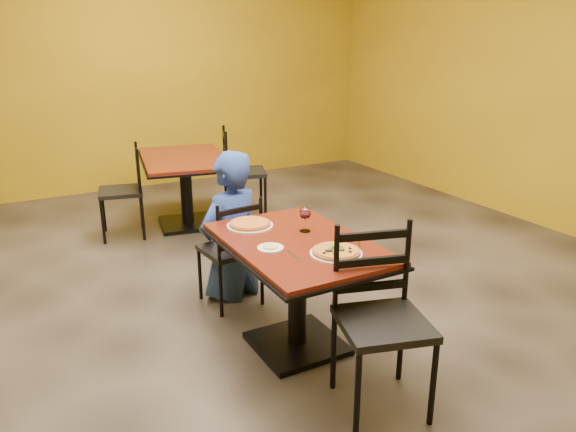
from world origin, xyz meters
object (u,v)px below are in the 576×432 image
table_second (185,175)px  pizza_main (336,251)px  wine_glass (305,218)px  diner (230,224)px  chair_second_right (245,173)px  pizza_far (250,223)px  plate_main (336,253)px  plate_far (250,226)px  side_plate (270,248)px  table_main (297,270)px  chair_main_far (230,250)px  chair_second_left (120,192)px  chair_main_near (383,324)px

table_second → pizza_main: (-0.07, -2.98, 0.21)m
wine_glass → diner: bearing=103.0°
chair_second_right → pizza_far: (-0.99, -2.29, 0.27)m
plate_main → wine_glass: (0.04, 0.43, 0.08)m
plate_far → side_plate: size_ratio=1.94×
pizza_far → table_second: bearing=82.3°
plate_main → wine_glass: bearing=84.7°
table_main → side_plate: size_ratio=7.69×
table_main → table_second: 2.69m
diner → plate_far: bearing=61.9°
chair_main_far → diner: 0.22m
chair_second_right → chair_second_left: bearing=109.1°
chair_second_left → side_plate: chair_second_left is taller
diner → pizza_main: bearing=77.4°
chair_main_near → diner: diner is taller
chair_second_right → side_plate: size_ratio=6.24×
plate_main → chair_main_far: bearing=101.3°
chair_main_far → plate_main: bearing=95.9°
table_second → plate_far: 2.32m
plate_main → pizza_main: pizza_main is taller
table_second → chair_second_left: (-0.68, 0.00, -0.10)m
chair_second_left → pizza_main: size_ratio=3.27×
chair_main_near → pizza_main: chair_main_near is taller
table_main → pizza_main: size_ratio=4.33×
chair_second_right → diner: diner is taller
table_main → wine_glass: bearing=45.5°
plate_main → chair_main_near: bearing=-88.6°
chair_second_left → plate_main: bearing=23.7°
chair_main_far → plate_far: size_ratio=2.76×
plate_main → side_plate: same height
table_second → chair_main_near: chair_main_near is taller
chair_second_left → pizza_main: bearing=23.7°
chair_main_near → wine_glass: (0.03, 0.88, 0.33)m
chair_second_left → table_main: bearing=23.0°
chair_second_right → plate_main: size_ratio=3.22×
diner → pizza_far: size_ratio=4.13×
wine_glass → table_second: bearing=89.2°
chair_main_far → plate_far: 0.53m
table_main → chair_second_left: bearing=100.8°
table_main → plate_far: plate_far is taller
table_main → side_plate: bearing=-171.3°
table_second → chair_main_far: (-0.29, -1.88, -0.13)m
side_plate → wine_glass: size_ratio=0.89×
chair_main_far → chair_second_left: size_ratio=0.92×
chair_second_right → pizza_main: (-0.76, -2.98, 0.27)m
chair_second_left → chair_second_right: bearing=102.2°
table_second → chair_second_right: chair_second_right is taller
chair_second_right → table_main: bearing=-178.4°
chair_second_left → side_plate: (0.31, -2.71, 0.29)m
pizza_main → side_plate: pizza_main is taller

